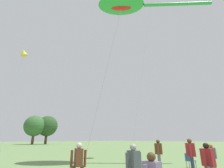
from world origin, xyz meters
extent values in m
ellipsoid|color=green|center=(2.73, 6.92, 15.09)|extent=(5.41, 5.41, 0.92)
cylinder|color=green|center=(6.83, 2.80, 14.95)|extent=(5.06, 5.08, 0.33)
ellipsoid|color=red|center=(2.73, 6.92, 14.68)|extent=(1.97, 1.98, 0.33)
cylinder|color=#B2B2B7|center=(1.88, 8.36, 7.32)|extent=(1.73, 2.92, 14.64)
cube|color=brown|center=(-3.90, 2.89, 1.09)|extent=(0.36, 0.46, 0.58)
sphere|color=beige|center=(-3.90, 2.89, 1.48)|extent=(0.21, 0.21, 0.21)
cylinder|color=brown|center=(-4.12, 2.97, 1.05)|extent=(0.09, 0.09, 0.56)
cylinder|color=brown|center=(-3.67, 2.81, 1.05)|extent=(0.09, 0.09, 0.56)
cylinder|color=slate|center=(1.79, 3.27, 0.44)|extent=(0.15, 0.15, 0.87)
cylinder|color=slate|center=(2.08, 3.42, 0.44)|extent=(0.15, 0.15, 0.87)
cube|color=brown|center=(1.94, 3.34, 1.16)|extent=(0.42, 0.49, 0.62)
sphere|color=#4C3319|center=(1.94, 3.34, 1.57)|extent=(0.22, 0.22, 0.22)
cylinder|color=brown|center=(1.71, 3.23, 1.11)|extent=(0.10, 0.10, 0.59)
cylinder|color=brown|center=(2.16, 3.46, 1.11)|extent=(0.10, 0.10, 0.59)
sphere|color=#4C3319|center=(-4.11, -0.34, 1.33)|extent=(0.19, 0.19, 0.19)
cube|color=maroon|center=(-0.48, -0.20, 1.09)|extent=(0.30, 0.43, 0.58)
sphere|color=black|center=(-0.48, -0.20, 1.47)|extent=(0.21, 0.21, 0.21)
cylinder|color=maroon|center=(-0.71, -0.16, 1.05)|extent=(0.09, 0.09, 0.56)
cylinder|color=maroon|center=(-0.24, -0.24, 1.05)|extent=(0.09, 0.09, 0.56)
cylinder|color=#282D42|center=(1.53, 1.26, 0.45)|extent=(0.15, 0.15, 0.90)
cylinder|color=#282D42|center=(1.84, 1.38, 0.45)|extent=(0.15, 0.15, 0.90)
cube|color=maroon|center=(1.68, 1.32, 1.20)|extent=(0.40, 0.50, 0.64)
sphere|color=#4C3319|center=(1.68, 1.32, 1.62)|extent=(0.23, 0.23, 0.23)
cylinder|color=maroon|center=(1.44, 1.22, 1.15)|extent=(0.10, 0.10, 0.61)
cylinder|color=maroon|center=(1.93, 1.41, 1.15)|extent=(0.10, 0.10, 0.61)
cube|color=#4C515B|center=(-3.10, 1.02, 1.08)|extent=(0.33, 0.44, 0.57)
sphere|color=#9E9993|center=(-3.10, 1.02, 1.45)|extent=(0.21, 0.21, 0.21)
cylinder|color=#4C515B|center=(-3.33, 1.09, 1.04)|extent=(0.09, 0.09, 0.55)
cylinder|color=#4C515B|center=(-2.87, 0.96, 1.04)|extent=(0.09, 0.09, 0.55)
cylinder|color=slate|center=(2.90, 0.77, 0.38)|extent=(0.13, 0.13, 0.75)
cylinder|color=slate|center=(3.17, 0.80, 0.38)|extent=(0.13, 0.13, 0.75)
cube|color=#4C515B|center=(3.03, 0.79, 1.00)|extent=(0.26, 0.39, 0.53)
sphere|color=#B75B2D|center=(3.03, 0.79, 1.35)|extent=(0.19, 0.19, 0.19)
cylinder|color=#4C515B|center=(2.81, 0.76, 0.96)|extent=(0.08, 0.08, 0.51)
cylinder|color=#4C515B|center=(3.25, 0.81, 0.96)|extent=(0.08, 0.08, 0.51)
cylinder|color=#4C4C51|center=(4.04, 2.15, 0.21)|extent=(0.03, 0.03, 0.42)
cylinder|color=#4C4C51|center=(4.02, 2.55, 0.21)|extent=(0.03, 0.03, 0.42)
cylinder|color=#4C4C51|center=(3.64, 2.12, 0.21)|extent=(0.03, 0.03, 0.42)
cylinder|color=#4C4C51|center=(3.62, 2.52, 0.21)|extent=(0.03, 0.03, 0.42)
cube|color=#235699|center=(3.83, 2.33, 0.44)|extent=(0.51, 0.51, 0.04)
cube|color=#235699|center=(3.61, 2.32, 0.66)|extent=(0.07, 0.48, 0.40)
cone|color=yellow|center=(-2.15, 22.59, 14.05)|extent=(1.30, 1.11, 1.15)
cylinder|color=#B2B2B7|center=(-2.28, 23.31, 7.03)|extent=(0.29, 1.48, 14.06)
cylinder|color=#B2B2B7|center=(-3.58, 17.11, 11.83)|extent=(0.43, 1.48, 23.65)
cylinder|color=#B2B2B7|center=(6.12, 6.80, 10.43)|extent=(4.46, 1.01, 20.87)
cylinder|color=#513823|center=(18.15, 61.02, 1.75)|extent=(0.89, 0.89, 3.50)
sphere|color=#284C23|center=(18.15, 61.02, 6.47)|extent=(7.43, 7.43, 7.43)
cylinder|color=#513823|center=(13.54, 60.99, 1.72)|extent=(0.87, 0.87, 3.43)
sphere|color=#386633|center=(13.54, 60.99, 6.33)|extent=(7.25, 7.25, 7.25)
camera|label=1|loc=(-7.35, -2.61, 1.69)|focal=26.57mm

